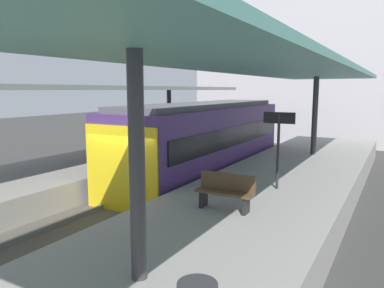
% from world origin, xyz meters
% --- Properties ---
extents(ground_plane, '(80.00, 80.00, 0.00)m').
position_xyz_m(ground_plane, '(0.00, 0.00, 0.00)').
color(ground_plane, '#383835').
extents(platform_left, '(4.40, 28.00, 1.00)m').
position_xyz_m(platform_left, '(-3.80, 0.00, 0.50)').
color(platform_left, gray).
rests_on(platform_left, ground_plane).
extents(platform_right, '(4.40, 28.00, 1.00)m').
position_xyz_m(platform_right, '(3.80, 0.00, 0.50)').
color(platform_right, gray).
rests_on(platform_right, ground_plane).
extents(track_ballast, '(3.20, 28.00, 0.20)m').
position_xyz_m(track_ballast, '(0.00, 0.00, 0.10)').
color(track_ballast, '#4C4742').
rests_on(track_ballast, ground_plane).
extents(rail_near_side, '(0.08, 28.00, 0.14)m').
position_xyz_m(rail_near_side, '(-0.72, 0.00, 0.27)').
color(rail_near_side, slate).
rests_on(rail_near_side, track_ballast).
extents(rail_far_side, '(0.08, 28.00, 0.14)m').
position_xyz_m(rail_far_side, '(0.72, 0.00, 0.27)').
color(rail_far_side, slate).
rests_on(rail_far_side, track_ballast).
extents(commuter_train, '(2.78, 10.73, 3.10)m').
position_xyz_m(commuter_train, '(0.00, 4.52, 1.73)').
color(commuter_train, '#472D6B').
rests_on(commuter_train, track_ballast).
extents(canopy_left, '(4.18, 21.00, 2.98)m').
position_xyz_m(canopy_left, '(-3.80, 1.40, 3.87)').
color(canopy_left, '#333335').
rests_on(canopy_left, platform_left).
extents(canopy_right, '(4.18, 21.00, 3.56)m').
position_xyz_m(canopy_right, '(3.80, 1.40, 4.43)').
color(canopy_right, '#333335').
rests_on(canopy_right, platform_right).
extents(platform_bench, '(1.40, 0.41, 0.86)m').
position_xyz_m(platform_bench, '(3.59, -1.28, 1.46)').
color(platform_bench, black).
rests_on(platform_bench, platform_right).
extents(platform_sign, '(0.90, 0.08, 2.21)m').
position_xyz_m(platform_sign, '(4.11, 1.17, 2.62)').
color(platform_sign, '#262628').
rests_on(platform_sign, platform_right).
extents(passenger_near_bench, '(0.36, 0.36, 1.76)m').
position_xyz_m(passenger_near_bench, '(-5.19, 5.19, 1.92)').
color(passenger_near_bench, '#998460').
rests_on(passenger_near_bench, platform_left).
extents(station_building_backdrop, '(18.00, 6.00, 11.00)m').
position_xyz_m(station_building_backdrop, '(1.82, 20.00, 5.50)').
color(station_building_backdrop, '#B7B2B7').
rests_on(station_building_backdrop, ground_plane).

